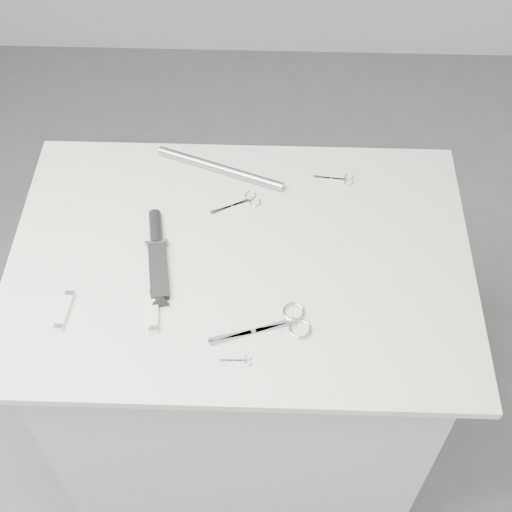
{
  "coord_description": "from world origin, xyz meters",
  "views": [
    {
      "loc": [
        0.06,
        -0.94,
        2.13
      ],
      "look_at": [
        0.03,
        0.01,
        0.92
      ],
      "focal_mm": 50.0,
      "sensor_mm": 36.0,
      "label": 1
    }
  ],
  "objects_px": {
    "plinth": "(243,365)",
    "sheathed_knife": "(157,251)",
    "embroidery_scissors_b": "(340,179)",
    "tiny_scissors": "(240,360)",
    "pocket_knife_a": "(154,311)",
    "metal_rail": "(220,168)",
    "large_shears": "(281,324)",
    "embroidery_scissors_a": "(244,202)",
    "pocket_knife_b": "(64,310)"
  },
  "relations": [
    {
      "from": "plinth",
      "to": "pocket_knife_b",
      "type": "height_order",
      "value": "pocket_knife_b"
    },
    {
      "from": "embroidery_scissors_a",
      "to": "embroidery_scissors_b",
      "type": "height_order",
      "value": "same"
    },
    {
      "from": "pocket_knife_a",
      "to": "pocket_knife_b",
      "type": "bearing_deg",
      "value": 85.38
    },
    {
      "from": "tiny_scissors",
      "to": "sheathed_knife",
      "type": "xyz_separation_m",
      "value": [
        -0.19,
        0.26,
        0.01
      ]
    },
    {
      "from": "embroidery_scissors_a",
      "to": "pocket_knife_b",
      "type": "xyz_separation_m",
      "value": [
        -0.35,
        -0.31,
        0.0
      ]
    },
    {
      "from": "sheathed_knife",
      "to": "pocket_knife_a",
      "type": "distance_m",
      "value": 0.15
    },
    {
      "from": "large_shears",
      "to": "metal_rail",
      "type": "height_order",
      "value": "metal_rail"
    },
    {
      "from": "sheathed_knife",
      "to": "metal_rail",
      "type": "xyz_separation_m",
      "value": [
        0.12,
        0.25,
        0.0
      ]
    },
    {
      "from": "embroidery_scissors_a",
      "to": "pocket_knife_a",
      "type": "height_order",
      "value": "pocket_knife_a"
    },
    {
      "from": "sheathed_knife",
      "to": "plinth",
      "type": "bearing_deg",
      "value": -101.55
    },
    {
      "from": "embroidery_scissors_a",
      "to": "plinth",
      "type": "bearing_deg",
      "value": -117.17
    },
    {
      "from": "large_shears",
      "to": "embroidery_scissors_a",
      "type": "distance_m",
      "value": 0.34
    },
    {
      "from": "large_shears",
      "to": "pocket_knife_b",
      "type": "distance_m",
      "value": 0.44
    },
    {
      "from": "large_shears",
      "to": "sheathed_knife",
      "type": "xyz_separation_m",
      "value": [
        -0.27,
        0.17,
        0.01
      ]
    },
    {
      "from": "embroidery_scissors_a",
      "to": "metal_rail",
      "type": "height_order",
      "value": "metal_rail"
    },
    {
      "from": "sheathed_knife",
      "to": "pocket_knife_a",
      "type": "bearing_deg",
      "value": 174.59
    },
    {
      "from": "pocket_knife_a",
      "to": "embroidery_scissors_a",
      "type": "bearing_deg",
      "value": -34.93
    },
    {
      "from": "embroidery_scissors_b",
      "to": "sheathed_knife",
      "type": "bearing_deg",
      "value": -143.83
    },
    {
      "from": "tiny_scissors",
      "to": "sheathed_knife",
      "type": "height_order",
      "value": "sheathed_knife"
    },
    {
      "from": "embroidery_scissors_a",
      "to": "pocket_knife_b",
      "type": "height_order",
      "value": "pocket_knife_b"
    },
    {
      "from": "large_shears",
      "to": "tiny_scissors",
      "type": "xyz_separation_m",
      "value": [
        -0.08,
        -0.08,
        -0.0
      ]
    },
    {
      "from": "embroidery_scissors_b",
      "to": "pocket_knife_a",
      "type": "relative_size",
      "value": 0.91
    },
    {
      "from": "tiny_scissors",
      "to": "pocket_knife_b",
      "type": "distance_m",
      "value": 0.38
    },
    {
      "from": "large_shears",
      "to": "embroidery_scissors_b",
      "type": "distance_m",
      "value": 0.43
    },
    {
      "from": "pocket_knife_a",
      "to": "pocket_knife_b",
      "type": "relative_size",
      "value": 1.11
    },
    {
      "from": "sheathed_knife",
      "to": "metal_rail",
      "type": "bearing_deg",
      "value": -35.06
    },
    {
      "from": "large_shears",
      "to": "pocket_knife_a",
      "type": "relative_size",
      "value": 1.99
    },
    {
      "from": "large_shears",
      "to": "embroidery_scissors_a",
      "type": "relative_size",
      "value": 1.76
    },
    {
      "from": "embroidery_scissors_a",
      "to": "pocket_knife_b",
      "type": "distance_m",
      "value": 0.47
    },
    {
      "from": "pocket_knife_a",
      "to": "metal_rail",
      "type": "xyz_separation_m",
      "value": [
        0.11,
        0.4,
        0.0
      ]
    },
    {
      "from": "tiny_scissors",
      "to": "metal_rail",
      "type": "bearing_deg",
      "value": 96.62
    },
    {
      "from": "metal_rail",
      "to": "sheathed_knife",
      "type": "bearing_deg",
      "value": -115.52
    },
    {
      "from": "sheathed_knife",
      "to": "tiny_scissors",
      "type": "bearing_deg",
      "value": -153.04
    },
    {
      "from": "tiny_scissors",
      "to": "pocket_knife_a",
      "type": "bearing_deg",
      "value": 148.18
    },
    {
      "from": "plinth",
      "to": "sheathed_knife",
      "type": "xyz_separation_m",
      "value": [
        -0.18,
        0.01,
        0.48
      ]
    },
    {
      "from": "plinth",
      "to": "metal_rail",
      "type": "xyz_separation_m",
      "value": [
        -0.06,
        0.26,
        0.48
      ]
    },
    {
      "from": "plinth",
      "to": "large_shears",
      "type": "bearing_deg",
      "value": -61.67
    },
    {
      "from": "embroidery_scissors_b",
      "to": "metal_rail",
      "type": "bearing_deg",
      "value": -177.5
    },
    {
      "from": "large_shears",
      "to": "embroidery_scissors_b",
      "type": "bearing_deg",
      "value": 54.05
    },
    {
      "from": "large_shears",
      "to": "pocket_knife_b",
      "type": "relative_size",
      "value": 2.22
    },
    {
      "from": "plinth",
      "to": "tiny_scissors",
      "type": "bearing_deg",
      "value": -87.25
    },
    {
      "from": "embroidery_scissors_b",
      "to": "pocket_knife_b",
      "type": "xyz_separation_m",
      "value": [
        -0.57,
        -0.39,
        0.0
      ]
    },
    {
      "from": "tiny_scissors",
      "to": "pocket_knife_a",
      "type": "xyz_separation_m",
      "value": [
        -0.18,
        0.11,
        0.0
      ]
    },
    {
      "from": "plinth",
      "to": "embroidery_scissors_b",
      "type": "relative_size",
      "value": 9.63
    },
    {
      "from": "plinth",
      "to": "metal_rail",
      "type": "relative_size",
      "value": 2.81
    },
    {
      "from": "plinth",
      "to": "embroidery_scissors_b",
      "type": "xyz_separation_m",
      "value": [
        0.22,
        0.24,
        0.47
      ]
    },
    {
      "from": "plinth",
      "to": "sheathed_knife",
      "type": "height_order",
      "value": "sheathed_knife"
    },
    {
      "from": "pocket_knife_a",
      "to": "metal_rail",
      "type": "bearing_deg",
      "value": -21.27
    },
    {
      "from": "embroidery_scissors_a",
      "to": "embroidery_scissors_b",
      "type": "xyz_separation_m",
      "value": [
        0.22,
        0.08,
        -0.0
      ]
    },
    {
      "from": "metal_rail",
      "to": "embroidery_scissors_a",
      "type": "bearing_deg",
      "value": -58.27
    }
  ]
}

